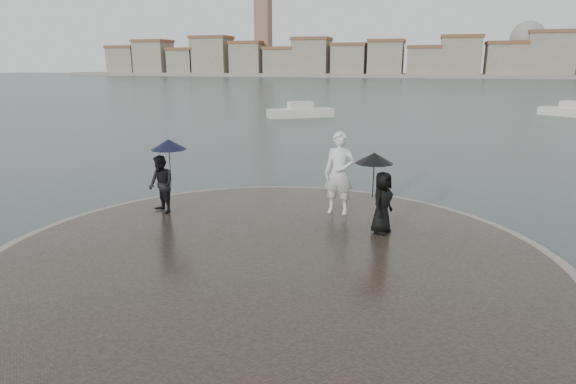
% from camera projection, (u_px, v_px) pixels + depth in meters
% --- Properties ---
extents(ground, '(400.00, 400.00, 0.00)m').
position_uv_depth(ground, '(198.00, 365.00, 7.18)').
color(ground, '#2B3835').
rests_on(ground, ground).
extents(kerb_ring, '(12.50, 12.50, 0.32)m').
position_uv_depth(kerb_ring, '(271.00, 265.00, 10.38)').
color(kerb_ring, gray).
rests_on(kerb_ring, ground).
extents(quay_tip, '(11.90, 11.90, 0.36)m').
position_uv_depth(quay_tip, '(271.00, 264.00, 10.37)').
color(quay_tip, '#2D261E').
rests_on(quay_tip, ground).
extents(statue, '(0.83, 0.55, 2.25)m').
position_uv_depth(statue, '(339.00, 173.00, 13.03)').
color(statue, white).
rests_on(statue, quay_tip).
extents(visitor_left, '(1.22, 1.05, 2.04)m').
position_uv_depth(visitor_left, '(163.00, 174.00, 13.09)').
color(visitor_left, black).
rests_on(visitor_left, quay_tip).
extents(visitor_right, '(1.06, 0.99, 1.95)m').
position_uv_depth(visitor_right, '(380.00, 190.00, 11.54)').
color(visitor_right, black).
rests_on(visitor_right, quay_tip).
extents(far_skyline, '(260.00, 20.00, 37.00)m').
position_uv_depth(far_skyline, '(404.00, 60.00, 156.45)').
color(far_skyline, gray).
rests_on(far_skyline, ground).
extents(boats, '(27.42, 11.59, 1.50)m').
position_uv_depth(boats, '(438.00, 112.00, 40.54)').
color(boats, silver).
rests_on(boats, ground).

